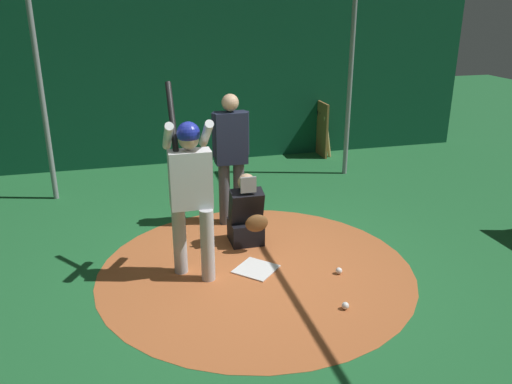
{
  "coord_description": "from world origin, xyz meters",
  "views": [
    {
      "loc": [
        5.06,
        -1.34,
        2.9
      ],
      "look_at": [
        0.0,
        0.0,
        0.95
      ],
      "focal_mm": 36.37,
      "sensor_mm": 36.0,
      "label": 1
    }
  ],
  "objects_px": {
    "home_plate": "(256,269)",
    "baseball_0": "(345,306)",
    "baseball_1": "(339,271)",
    "umpire": "(231,153)",
    "batter": "(190,186)",
    "catcher": "(247,217)",
    "bat_rack": "(321,130)"
  },
  "relations": [
    {
      "from": "home_plate",
      "to": "catcher",
      "type": "distance_m",
      "value": 0.79
    },
    {
      "from": "home_plate",
      "to": "catcher",
      "type": "height_order",
      "value": "catcher"
    },
    {
      "from": "umpire",
      "to": "baseball_0",
      "type": "distance_m",
      "value": 2.65
    },
    {
      "from": "baseball_1",
      "to": "umpire",
      "type": "bearing_deg",
      "value": -153.57
    },
    {
      "from": "batter",
      "to": "catcher",
      "type": "xyz_separation_m",
      "value": [
        -0.64,
        0.76,
        -0.7
      ]
    },
    {
      "from": "home_plate",
      "to": "baseball_0",
      "type": "xyz_separation_m",
      "value": [
        1.01,
        0.65,
        0.03
      ]
    },
    {
      "from": "baseball_0",
      "to": "baseball_1",
      "type": "xyz_separation_m",
      "value": [
        -0.67,
        0.22,
        0.0
      ]
    },
    {
      "from": "home_plate",
      "to": "baseball_1",
      "type": "height_order",
      "value": "baseball_1"
    },
    {
      "from": "batter",
      "to": "baseball_0",
      "type": "height_order",
      "value": "batter"
    },
    {
      "from": "batter",
      "to": "umpire",
      "type": "height_order",
      "value": "batter"
    },
    {
      "from": "catcher",
      "to": "bat_rack",
      "type": "height_order",
      "value": "bat_rack"
    },
    {
      "from": "baseball_0",
      "to": "baseball_1",
      "type": "bearing_deg",
      "value": 161.73
    },
    {
      "from": "baseball_1",
      "to": "baseball_0",
      "type": "bearing_deg",
      "value": -18.27
    },
    {
      "from": "home_plate",
      "to": "batter",
      "type": "distance_m",
      "value": 1.26
    },
    {
      "from": "batter",
      "to": "bat_rack",
      "type": "xyz_separation_m",
      "value": [
        -4.19,
        3.15,
        -0.57
      ]
    },
    {
      "from": "baseball_0",
      "to": "batter",
      "type": "bearing_deg",
      "value": -128.37
    },
    {
      "from": "umpire",
      "to": "batter",
      "type": "bearing_deg",
      "value": -28.73
    },
    {
      "from": "batter",
      "to": "baseball_1",
      "type": "xyz_separation_m",
      "value": [
        0.4,
        1.57,
        -1.02
      ]
    },
    {
      "from": "umpire",
      "to": "bat_rack",
      "type": "height_order",
      "value": "umpire"
    },
    {
      "from": "catcher",
      "to": "umpire",
      "type": "relative_size",
      "value": 0.52
    },
    {
      "from": "catcher",
      "to": "baseball_1",
      "type": "distance_m",
      "value": 1.35
    },
    {
      "from": "catcher",
      "to": "bat_rack",
      "type": "bearing_deg",
      "value": 146.08
    },
    {
      "from": "bat_rack",
      "to": "baseball_0",
      "type": "height_order",
      "value": "bat_rack"
    },
    {
      "from": "batter",
      "to": "catcher",
      "type": "relative_size",
      "value": 2.25
    },
    {
      "from": "umpire",
      "to": "baseball_1",
      "type": "distance_m",
      "value": 2.14
    },
    {
      "from": "batter",
      "to": "baseball_0",
      "type": "distance_m",
      "value": 2.0
    },
    {
      "from": "umpire",
      "to": "baseball_1",
      "type": "relative_size",
      "value": 24.04
    },
    {
      "from": "catcher",
      "to": "baseball_1",
      "type": "relative_size",
      "value": 12.57
    },
    {
      "from": "home_plate",
      "to": "baseball_1",
      "type": "distance_m",
      "value": 0.94
    },
    {
      "from": "home_plate",
      "to": "umpire",
      "type": "xyz_separation_m",
      "value": [
        -1.38,
        0.02,
        0.99
      ]
    },
    {
      "from": "catcher",
      "to": "umpire",
      "type": "bearing_deg",
      "value": -176.51
    },
    {
      "from": "home_plate",
      "to": "baseball_0",
      "type": "height_order",
      "value": "baseball_0"
    }
  ]
}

